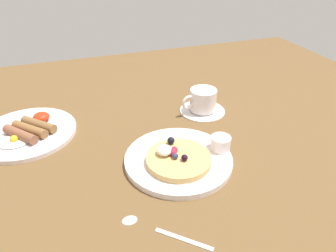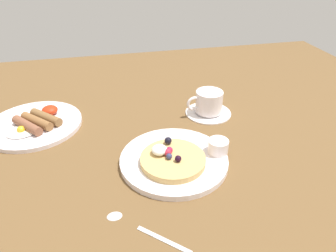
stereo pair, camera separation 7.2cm
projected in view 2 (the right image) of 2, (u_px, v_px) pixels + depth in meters
The scene contains 9 objects.
ground_plane at pixel (144, 150), 76.08cm from camera, with size 179.77×139.28×3.00cm, color brown.
pancake_plate at pixel (174, 160), 69.06cm from camera, with size 24.47×24.47×1.39cm, color white.
pancake_with_berries at pixel (172, 159), 66.83cm from camera, with size 14.44×14.44×3.51cm.
syrup_ramekin at pixel (218, 146), 69.46cm from camera, with size 4.69×4.69×3.27cm.
breakfast_plate at pixel (34, 124), 82.30cm from camera, with size 25.06×25.06×1.12cm, color white.
fried_breakfast at pixel (37, 121), 80.78cm from camera, with size 14.09×14.20×2.58cm.
coffee_saucer at pixel (208, 112), 88.32cm from camera, with size 13.14×13.14×0.74cm, color white.
coffee_cup at pixel (208, 101), 86.36cm from camera, with size 10.76×7.64×6.20cm.
teaspoon at pixel (133, 224), 54.18cm from camera, with size 13.41×11.94×0.60cm.
Camera 2 is at (-7.37, -61.18, 43.92)cm, focal length 32.54 mm.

